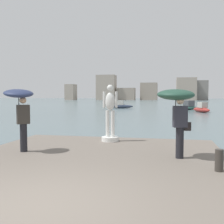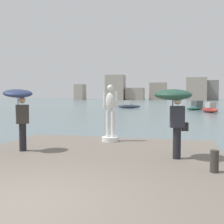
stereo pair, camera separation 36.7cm
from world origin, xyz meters
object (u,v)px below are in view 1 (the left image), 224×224
(boat_far, at_px, (202,109))
(boat_leftward, at_px, (188,106))
(statue_white_figure, at_px, (110,119))
(onlooker_left, at_px, (20,104))
(mooring_bollard, at_px, (219,160))
(onlooker_right, at_px, (177,103))
(boat_near, at_px, (121,106))

(boat_far, bearing_deg, boat_leftward, 101.31)
(statue_white_figure, bearing_deg, boat_far, 76.43)
(statue_white_figure, relative_size, boat_leftward, 0.42)
(boat_far, bearing_deg, onlooker_left, -106.71)
(mooring_bollard, bearing_deg, onlooker_right, 128.14)
(statue_white_figure, distance_m, boat_near, 36.86)
(onlooker_left, relative_size, boat_near, 0.50)
(onlooker_left, bearing_deg, onlooker_right, 1.35)
(onlooker_right, distance_m, boat_leftward, 35.96)
(statue_white_figure, distance_m, onlooker_right, 3.48)
(boat_far, bearing_deg, mooring_bollard, -95.88)
(boat_far, height_order, boat_leftward, boat_leftward)
(onlooker_left, bearing_deg, boat_near, 95.21)
(statue_white_figure, xyz_separation_m, boat_far, (6.53, 27.06, -0.82))
(mooring_bollard, bearing_deg, boat_near, 103.05)
(onlooker_right, xyz_separation_m, mooring_bollard, (0.94, -1.20, -1.31))
(boat_near, distance_m, boat_leftward, 11.52)
(statue_white_figure, distance_m, boat_far, 27.85)
(boat_leftward, bearing_deg, boat_near, 165.18)
(onlooker_left, bearing_deg, statue_white_figure, 46.79)
(onlooker_right, relative_size, boat_near, 0.49)
(mooring_bollard, bearing_deg, statue_white_figure, 133.31)
(statue_white_figure, relative_size, onlooker_right, 1.11)
(boat_near, xyz_separation_m, boat_leftward, (11.14, -2.95, 0.05))
(boat_near, bearing_deg, statue_white_figure, -80.81)
(mooring_bollard, distance_m, boat_near, 41.02)
(onlooker_right, relative_size, boat_leftward, 0.38)
(boat_leftward, bearing_deg, onlooker_right, -94.50)
(boat_near, bearing_deg, onlooker_right, -77.88)
(onlooker_left, relative_size, boat_far, 0.45)
(boat_near, height_order, boat_far, boat_far)
(boat_leftward, bearing_deg, statue_white_figure, -98.93)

